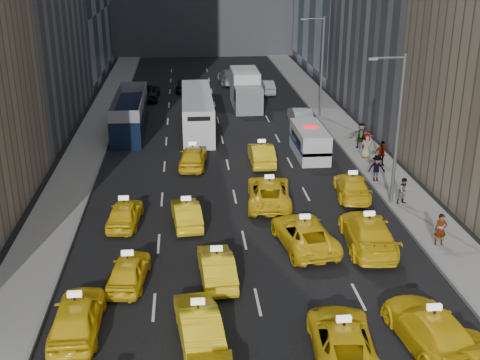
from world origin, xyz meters
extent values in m
plane|color=black|center=(0.00, 0.00, 0.00)|extent=(160.00, 160.00, 0.00)
cube|color=gray|center=(-10.50, 25.00, 0.07)|extent=(3.00, 90.00, 0.15)
cube|color=gray|center=(10.50, 25.00, 0.07)|extent=(3.00, 90.00, 0.15)
cube|color=slate|center=(-9.05, 25.00, 0.09)|extent=(0.15, 90.00, 0.18)
cube|color=slate|center=(9.05, 25.00, 0.09)|extent=(0.15, 90.00, 0.18)
cylinder|color=#595B60|center=(9.30, 12.00, 4.50)|extent=(0.20, 0.20, 9.00)
cylinder|color=#595B60|center=(8.40, 12.00, 8.80)|extent=(1.80, 0.12, 0.12)
cube|color=slate|center=(7.50, 12.00, 8.75)|extent=(0.50, 0.22, 0.12)
cylinder|color=#595B60|center=(9.30, 32.00, 4.50)|extent=(0.20, 0.20, 9.00)
cylinder|color=#595B60|center=(8.40, 32.00, 8.80)|extent=(1.80, 0.12, 0.12)
cube|color=slate|center=(7.50, 32.00, 8.75)|extent=(0.50, 0.22, 0.12)
imported|color=yellow|center=(-7.43, 0.40, 0.79)|extent=(1.87, 4.65, 1.58)
imported|color=yellow|center=(-2.63, -0.37, 0.72)|extent=(2.05, 4.55, 1.45)
imported|color=yellow|center=(2.72, -1.95, 0.70)|extent=(2.80, 5.22, 1.39)
imported|color=yellow|center=(6.23, -1.77, 0.79)|extent=(2.75, 5.63, 1.58)
imported|color=yellow|center=(-5.70, 4.11, 0.67)|extent=(2.03, 4.11, 1.35)
imported|color=yellow|center=(-1.67, 4.05, 0.70)|extent=(1.75, 4.35, 1.41)
imported|color=yellow|center=(3.00, 7.00, 0.74)|extent=(3.15, 5.58, 1.47)
imported|color=yellow|center=(6.24, 6.66, 0.83)|extent=(2.79, 5.88, 1.66)
imported|color=yellow|center=(-6.42, 10.52, 0.69)|extent=(2.01, 4.21, 1.39)
imported|color=yellow|center=(-3.01, 10.22, 0.68)|extent=(1.84, 4.24, 1.36)
imported|color=yellow|center=(1.97, 12.74, 0.76)|extent=(3.07, 5.68, 1.51)
imported|color=yellow|center=(7.24, 13.36, 0.69)|extent=(2.52, 4.94, 1.37)
imported|color=yellow|center=(-2.48, 19.70, 0.76)|extent=(2.20, 4.59, 1.51)
imported|color=yellow|center=(2.42, 19.91, 0.75)|extent=(1.61, 4.57, 1.50)
cube|color=silver|center=(6.20, 21.43, 1.09)|extent=(2.19, 5.49, 2.18)
cylinder|color=black|center=(5.31, 19.61, 0.44)|extent=(0.28, 0.87, 0.87)
cylinder|color=black|center=(7.09, 19.61, 0.44)|extent=(0.28, 0.87, 0.87)
cylinder|color=black|center=(5.31, 23.25, 0.44)|extent=(0.28, 0.87, 0.87)
cylinder|color=black|center=(7.09, 23.25, 0.44)|extent=(0.28, 0.87, 0.87)
cube|color=navy|center=(6.20, 21.43, 0.94)|extent=(2.23, 5.49, 0.25)
cube|color=red|center=(6.20, 21.43, 2.26)|extent=(1.00, 0.37, 0.16)
cube|color=black|center=(-7.53, 29.13, 1.54)|extent=(2.79, 10.66, 3.08)
cylinder|color=black|center=(-8.58, 24.73, 0.55)|extent=(0.28, 1.10, 1.10)
cylinder|color=black|center=(-6.47, 24.73, 0.55)|extent=(0.28, 1.10, 1.10)
cylinder|color=black|center=(-8.58, 33.52, 0.55)|extent=(0.28, 1.10, 1.10)
cylinder|color=black|center=(-6.47, 33.52, 0.55)|extent=(0.28, 1.10, 1.10)
cube|color=silver|center=(-1.91, 29.23, 1.53)|extent=(3.29, 11.97, 3.05)
cylinder|color=black|center=(-2.99, 24.22, 0.55)|extent=(0.28, 1.10, 1.10)
cylinder|color=black|center=(-0.82, 24.22, 0.55)|extent=(0.28, 1.10, 1.10)
cylinder|color=black|center=(-2.99, 34.24, 0.55)|extent=(0.28, 1.10, 1.10)
cylinder|color=black|center=(-0.82, 34.24, 0.55)|extent=(0.28, 1.10, 1.10)
cube|color=silver|center=(3.01, 36.82, 1.70)|extent=(3.42, 7.69, 3.40)
cylinder|color=black|center=(1.88, 34.00, 0.55)|extent=(0.28, 1.10, 1.10)
cylinder|color=black|center=(4.13, 34.00, 0.55)|extent=(0.28, 1.10, 1.10)
cylinder|color=black|center=(1.88, 39.65, 0.55)|extent=(0.28, 1.10, 1.10)
cylinder|color=black|center=(4.13, 39.65, 0.55)|extent=(0.28, 1.10, 1.10)
imported|color=#93959A|center=(7.12, 29.98, 0.77)|extent=(1.65, 4.67, 1.53)
imported|color=black|center=(-6.82, 40.71, 0.75)|extent=(2.66, 5.49, 1.50)
imported|color=slate|center=(2.23, 47.46, 0.84)|extent=(2.64, 5.88, 1.67)
imported|color=black|center=(-2.97, 44.12, 0.69)|extent=(1.98, 4.18, 1.38)
imported|color=#919498|center=(5.61, 42.12, 0.75)|extent=(1.76, 4.58, 1.49)
imported|color=gray|center=(9.92, 6.26, 1.00)|extent=(0.67, 0.49, 1.71)
imported|color=gray|center=(9.91, 11.64, 0.96)|extent=(0.87, 0.60, 1.62)
imported|color=gray|center=(9.43, 15.48, 1.03)|extent=(1.16, 0.52, 1.76)
imported|color=gray|center=(10.67, 18.36, 1.05)|extent=(1.11, 0.61, 1.80)
imported|color=gray|center=(10.12, 20.16, 1.07)|extent=(0.93, 0.56, 1.84)
imported|color=gray|center=(10.40, 22.51, 1.11)|extent=(1.85, 0.96, 1.91)
camera|label=1|loc=(-2.85, -20.40, 14.39)|focal=45.00mm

